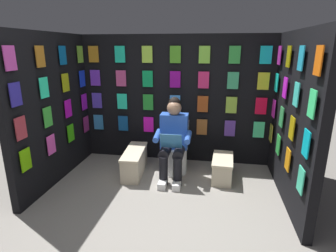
# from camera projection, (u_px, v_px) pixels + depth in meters

# --- Properties ---
(ground_plane) EXTENTS (30.00, 30.00, 0.00)m
(ground_plane) POSITION_uv_depth(u_px,v_px,m) (149.00, 228.00, 2.95)
(ground_plane) COLOR gray
(display_wall_back) EXTENTS (3.19, 0.14, 2.08)m
(display_wall_back) POSITION_uv_depth(u_px,v_px,m) (176.00, 100.00, 4.53)
(display_wall_back) COLOR black
(display_wall_back) RESTS_ON ground
(display_wall_left) EXTENTS (0.14, 1.93, 2.08)m
(display_wall_left) POSITION_uv_depth(u_px,v_px,m) (294.00, 119.00, 3.31)
(display_wall_left) COLOR black
(display_wall_left) RESTS_ON ground
(display_wall_right) EXTENTS (0.14, 1.93, 2.08)m
(display_wall_right) POSITION_uv_depth(u_px,v_px,m) (53.00, 109.00, 3.83)
(display_wall_right) COLOR black
(display_wall_right) RESTS_ON ground
(toilet) EXTENTS (0.41, 0.56, 0.77)m
(toilet) POSITION_uv_depth(u_px,v_px,m) (175.00, 151.00, 4.25)
(toilet) COLOR white
(toilet) RESTS_ON ground
(person_reading) EXTENTS (0.53, 0.68, 1.19)m
(person_reading) POSITION_uv_depth(u_px,v_px,m) (173.00, 139.00, 3.96)
(person_reading) COLOR blue
(person_reading) RESTS_ON ground
(comic_longbox_near) EXTENTS (0.34, 0.84, 0.37)m
(comic_longbox_near) POSITION_uv_depth(u_px,v_px,m) (135.00, 162.00, 4.20)
(comic_longbox_near) COLOR beige
(comic_longbox_near) RESTS_ON ground
(comic_longbox_far) EXTENTS (0.32, 0.63, 0.33)m
(comic_longbox_far) POSITION_uv_depth(u_px,v_px,m) (222.00, 168.00, 4.03)
(comic_longbox_far) COLOR beige
(comic_longbox_far) RESTS_ON ground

